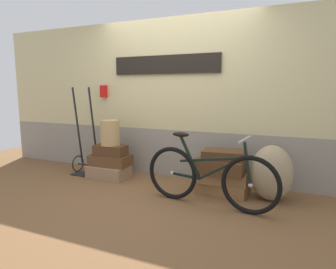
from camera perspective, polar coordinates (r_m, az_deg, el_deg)
name	(u,v)px	position (r m, az deg, el deg)	size (l,w,h in m)	color
ground	(154,193)	(4.11, -2.73, -11.25)	(8.78, 5.20, 0.06)	brown
station_building	(178,99)	(4.64, 1.97, 6.86)	(6.78, 0.74, 2.44)	gray
suitcase_0	(109,172)	(4.76, -11.36, -7.06)	(0.62, 0.39, 0.19)	#937051
suitcase_1	(111,160)	(4.75, -11.04, -4.86)	(0.62, 0.37, 0.16)	brown
suitcase_2	(110,150)	(4.68, -11.04, -3.01)	(0.49, 0.27, 0.16)	#4C2D19
suitcase_3	(222,187)	(4.09, 10.43, -9.91)	(0.68, 0.39, 0.16)	olive
suitcase_4	(223,177)	(4.02, 10.56, -8.14)	(0.62, 0.37, 0.12)	olive
suitcase_5	(220,166)	(3.96, 10.09, -6.02)	(0.62, 0.40, 0.19)	brown
suitcase_6	(223,155)	(3.92, 10.58, -3.87)	(0.52, 0.33, 0.12)	#4C2D19
wicker_basket	(110,133)	(4.63, -11.11, 0.35)	(0.29, 0.29, 0.39)	tan
luggage_trolley	(86,153)	(5.03, -15.58, -3.49)	(0.40, 0.36, 1.41)	black
burlap_sack	(271,173)	(3.90, 19.35, -7.03)	(0.51, 0.43, 0.70)	#9E8966
bicycle	(208,177)	(3.54, 7.78, -8.09)	(1.64, 0.46, 0.86)	black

